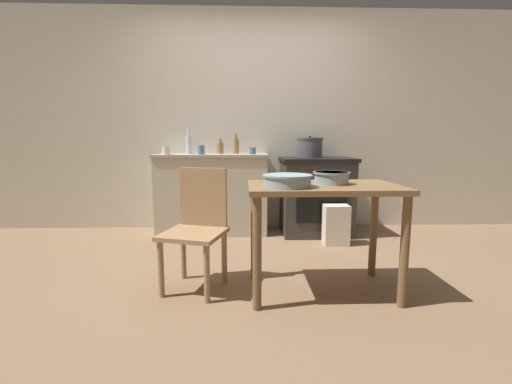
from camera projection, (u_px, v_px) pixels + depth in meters
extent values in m
plane|color=#896B4C|center=(258.00, 275.00, 2.69)|extent=(14.00, 14.00, 0.00)
cube|color=beige|center=(253.00, 121.00, 4.07)|extent=(8.00, 0.07, 2.55)
cube|color=beige|center=(212.00, 195.00, 3.90)|extent=(1.22, 0.49, 0.87)
cube|color=#A9A08F|center=(212.00, 155.00, 3.84)|extent=(1.25, 0.52, 0.03)
cube|color=#38332D|center=(315.00, 197.00, 3.89)|extent=(0.76, 0.62, 0.82)
cube|color=black|center=(316.00, 159.00, 3.82)|extent=(0.80, 0.66, 0.04)
cube|color=black|center=(322.00, 207.00, 3.58)|extent=(0.53, 0.01, 0.34)
cube|color=olive|center=(324.00, 187.00, 2.30)|extent=(1.01, 0.61, 0.03)
cylinder|color=brown|center=(257.00, 254.00, 2.09)|extent=(0.06, 0.06, 0.72)
cylinder|color=brown|center=(404.00, 252.00, 2.12)|extent=(0.06, 0.06, 0.72)
cylinder|color=brown|center=(254.00, 232.00, 2.60)|extent=(0.06, 0.06, 0.72)
cylinder|color=brown|center=(374.00, 231.00, 2.63)|extent=(0.06, 0.06, 0.72)
cube|color=#A87F56|center=(193.00, 234.00, 2.37)|extent=(0.50, 0.50, 0.03)
cube|color=#A87F56|center=(203.00, 197.00, 2.51)|extent=(0.35, 0.13, 0.43)
cylinder|color=#A87F56|center=(161.00, 269.00, 2.28)|extent=(0.04, 0.04, 0.39)
cylinder|color=#A87F56|center=(207.00, 274.00, 2.20)|extent=(0.04, 0.04, 0.39)
cylinder|color=#A87F56|center=(183.00, 254.00, 2.60)|extent=(0.04, 0.04, 0.39)
cylinder|color=#A87F56|center=(224.00, 257.00, 2.52)|extent=(0.04, 0.04, 0.39)
cube|color=beige|center=(336.00, 225.00, 3.46)|extent=(0.25, 0.17, 0.41)
cylinder|color=#4C4C51|center=(310.00, 148.00, 3.89)|extent=(0.29, 0.29, 0.20)
cylinder|color=#4C4C51|center=(310.00, 139.00, 3.87)|extent=(0.30, 0.30, 0.02)
sphere|color=black|center=(310.00, 137.00, 3.87)|extent=(0.02, 0.02, 0.02)
cylinder|color=#93A8B2|center=(331.00, 178.00, 2.33)|extent=(0.23, 0.23, 0.08)
cylinder|color=#8597A0|center=(332.00, 173.00, 2.33)|extent=(0.25, 0.25, 0.01)
cylinder|color=#93A8B2|center=(287.00, 181.00, 2.18)|extent=(0.30, 0.30, 0.08)
cylinder|color=#8597A0|center=(287.00, 176.00, 2.18)|extent=(0.32, 0.32, 0.01)
cylinder|color=silver|center=(189.00, 145.00, 3.94)|extent=(0.08, 0.08, 0.20)
cylinder|color=silver|center=(189.00, 132.00, 3.92)|extent=(0.03, 0.03, 0.08)
cylinder|color=olive|center=(220.00, 148.00, 3.95)|extent=(0.07, 0.07, 0.12)
cylinder|color=olive|center=(220.00, 141.00, 3.94)|extent=(0.03, 0.03, 0.05)
cylinder|color=olive|center=(236.00, 147.00, 3.94)|extent=(0.07, 0.07, 0.16)
cylinder|color=olive|center=(236.00, 137.00, 3.92)|extent=(0.03, 0.03, 0.06)
cylinder|color=silver|center=(166.00, 151.00, 3.66)|extent=(0.08, 0.08, 0.08)
cylinder|color=#4C6B99|center=(201.00, 150.00, 3.72)|extent=(0.07, 0.07, 0.10)
cylinder|color=#4C6B99|center=(252.00, 151.00, 3.80)|extent=(0.08, 0.08, 0.08)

